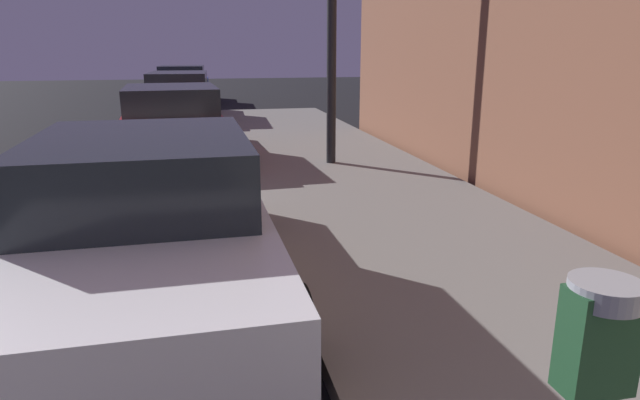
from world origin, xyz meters
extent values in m
cube|color=#1E4728|center=(4.30, 0.95, 1.34)|extent=(0.19, 0.11, 0.30)
cylinder|color=#999EA5|center=(4.30, 0.95, 1.48)|extent=(0.19, 0.19, 0.06)
cube|color=black|center=(4.24, 0.95, 1.38)|extent=(0.01, 0.08, 0.11)
cube|color=silver|center=(2.85, 4.30, 0.57)|extent=(1.90, 4.52, 0.64)
cube|color=#1E2328|center=(2.85, 4.34, 1.15)|extent=(1.65, 2.12, 0.56)
cylinder|color=black|center=(1.90, 5.69, 0.33)|extent=(0.23, 0.66, 0.66)
cylinder|color=black|center=(3.77, 5.71, 0.33)|extent=(0.23, 0.66, 0.66)
cylinder|color=black|center=(3.80, 2.92, 0.33)|extent=(0.23, 0.66, 0.66)
cube|color=maroon|center=(2.85, 10.43, 0.57)|extent=(2.00, 4.36, 0.64)
cube|color=#1E2328|center=(2.86, 10.19, 1.15)|extent=(1.68, 2.14, 0.56)
cylinder|color=black|center=(1.88, 11.71, 0.33)|extent=(0.25, 0.67, 0.66)
cylinder|color=black|center=(3.69, 11.80, 0.33)|extent=(0.25, 0.67, 0.66)
cylinder|color=black|center=(2.01, 9.06, 0.33)|extent=(0.25, 0.67, 0.66)
cylinder|color=black|center=(3.82, 9.15, 0.33)|extent=(0.25, 0.67, 0.66)
cube|color=#B7B7BF|center=(2.85, 16.31, 0.57)|extent=(1.98, 4.55, 0.64)
cube|color=#1E2328|center=(2.85, 16.26, 1.15)|extent=(1.67, 2.47, 0.56)
cylinder|color=black|center=(2.02, 17.74, 0.33)|extent=(0.25, 0.67, 0.66)
cylinder|color=black|center=(3.81, 17.65, 0.33)|extent=(0.25, 0.67, 0.66)
cylinder|color=black|center=(1.89, 14.97, 0.33)|extent=(0.25, 0.67, 0.66)
cylinder|color=black|center=(3.68, 14.88, 0.33)|extent=(0.25, 0.67, 0.66)
cube|color=navy|center=(2.85, 22.49, 0.57)|extent=(2.08, 4.34, 0.64)
cube|color=#1E2328|center=(2.84, 22.28, 1.15)|extent=(1.74, 2.04, 0.56)
cylinder|color=black|center=(1.97, 23.85, 0.33)|extent=(0.25, 0.67, 0.66)
cylinder|color=black|center=(3.86, 23.76, 0.33)|extent=(0.25, 0.67, 0.66)
cylinder|color=black|center=(1.84, 21.22, 0.33)|extent=(0.25, 0.67, 0.66)
cylinder|color=black|center=(3.73, 21.13, 0.33)|extent=(0.25, 0.67, 0.66)
camera|label=1|loc=(3.29, -0.16, 2.09)|focal=30.86mm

